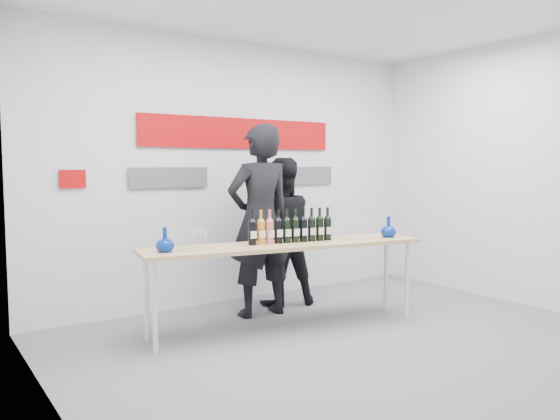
{
  "coord_description": "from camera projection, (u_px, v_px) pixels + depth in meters",
  "views": [
    {
      "loc": [
        -3.24,
        -3.53,
        1.59
      ],
      "look_at": [
        -0.25,
        0.82,
        1.15
      ],
      "focal_mm": 35.0,
      "sensor_mm": 36.0,
      "label": 1
    }
  ],
  "objects": [
    {
      "name": "presenter_right",
      "position": [
        280.0,
        232.0,
        6.16
      ],
      "size": [
        0.94,
        0.81,
        1.67
      ],
      "primitive_type": "imported",
      "rotation": [
        0.0,
        0.0,
        2.89
      ],
      "color": "black",
      "rests_on": "ground"
    },
    {
      "name": "tasting_table",
      "position": [
        286.0,
        250.0,
        5.24
      ],
      "size": [
        2.84,
        1.03,
        0.84
      ],
      "rotation": [
        0.0,
        0.0,
        -0.18
      ],
      "color": "#D6BA73",
      "rests_on": "ground"
    },
    {
      "name": "glasses_left",
      "position": [
        186.0,
        240.0,
        4.82
      ],
      "size": [
        0.39,
        0.27,
        0.18
      ],
      "color": "silver",
      "rests_on": "tasting_table"
    },
    {
      "name": "ground",
      "position": [
        355.0,
        343.0,
        4.86
      ],
      "size": [
        5.0,
        5.0,
        0.0
      ],
      "primitive_type": "plane",
      "color": "slate",
      "rests_on": "ground"
    },
    {
      "name": "decanter_left",
      "position": [
        165.0,
        240.0,
        4.71
      ],
      "size": [
        0.16,
        0.16,
        0.21
      ],
      "primitive_type": null,
      "color": "navy",
      "rests_on": "tasting_table"
    },
    {
      "name": "mic_stand",
      "position": [
        275.0,
        268.0,
        6.03
      ],
      "size": [
        0.17,
        0.17,
        1.46
      ],
      "rotation": [
        0.0,
        0.0,
        0.33
      ],
      "color": "black",
      "rests_on": "ground"
    },
    {
      "name": "signage",
      "position": [
        237.0,
        146.0,
        6.29
      ],
      "size": [
        3.38,
        0.02,
        0.79
      ],
      "color": "#B50709",
      "rests_on": "back_wall"
    },
    {
      "name": "back_wall",
      "position": [
        240.0,
        172.0,
        6.37
      ],
      "size": [
        5.0,
        0.04,
        3.0
      ],
      "primitive_type": "cube",
      "color": "silver",
      "rests_on": "ground"
    },
    {
      "name": "presenter_left",
      "position": [
        260.0,
        221.0,
        5.7
      ],
      "size": [
        0.76,
        0.52,
        2.01
      ],
      "primitive_type": "imported",
      "rotation": [
        0.0,
        0.0,
        3.09
      ],
      "color": "black",
      "rests_on": "ground"
    },
    {
      "name": "decanter_right",
      "position": [
        389.0,
        227.0,
        5.68
      ],
      "size": [
        0.16,
        0.16,
        0.21
      ],
      "primitive_type": null,
      "color": "navy",
      "rests_on": "tasting_table"
    },
    {
      "name": "wine_bottles",
      "position": [
        291.0,
        226.0,
        5.28
      ],
      "size": [
        0.88,
        0.23,
        0.33
      ],
      "rotation": [
        0.0,
        0.0,
        -0.18
      ],
      "color": "black",
      "rests_on": "tasting_table"
    },
    {
      "name": "glasses_right",
      "position": [
        352.0,
        230.0,
        5.53
      ],
      "size": [
        0.49,
        0.29,
        0.18
      ],
      "color": "silver",
      "rests_on": "tasting_table"
    }
  ]
}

